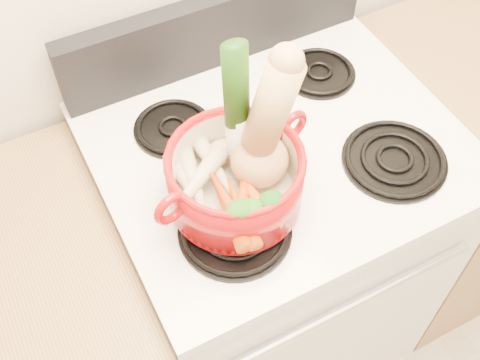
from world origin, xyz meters
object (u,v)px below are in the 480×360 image
leek (238,112)px  stove_body (270,254)px  dutch_oven (235,179)px  squash (272,124)px

leek → stove_body: bearing=22.7°
dutch_oven → squash: (0.08, 0.01, 0.11)m
stove_body → squash: size_ratio=3.18×
stove_body → leek: size_ratio=2.87×
squash → leek: bearing=150.1°
stove_body → squash: 0.69m
dutch_oven → leek: 0.14m
dutch_oven → leek: leek is taller
leek → squash: bearing=-39.5°
stove_body → leek: 0.71m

